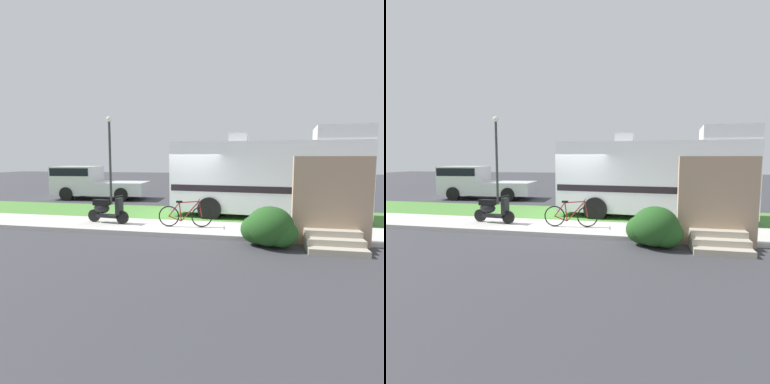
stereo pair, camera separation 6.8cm
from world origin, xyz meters
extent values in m
plane|color=#38383D|center=(0.00, 0.00, 0.00)|extent=(80.00, 80.00, 0.00)
cube|color=beige|center=(0.00, -1.20, 0.06)|extent=(24.00, 2.00, 0.12)
cube|color=#4C8438|center=(0.00, 1.50, 0.04)|extent=(24.00, 3.40, 0.08)
cube|color=silver|center=(2.90, 1.43, 1.63)|extent=(7.26, 2.96, 2.66)
cube|color=silver|center=(5.53, 1.19, 3.21)|extent=(1.99, 2.36, 0.50)
cube|color=black|center=(2.90, 1.43, 1.23)|extent=(7.12, 2.96, 0.24)
cube|color=black|center=(6.40, 1.11, 2.10)|extent=(0.26, 1.97, 0.90)
cube|color=silver|center=(1.84, 1.52, 3.14)|extent=(0.75, 0.66, 0.36)
cylinder|color=black|center=(5.19, 2.34, 0.45)|extent=(0.92, 0.36, 0.90)
cylinder|color=black|center=(4.98, 0.12, 0.45)|extent=(0.92, 0.36, 0.90)
cylinder|color=black|center=(1.06, 2.71, 0.45)|extent=(0.92, 0.36, 0.90)
cylinder|color=black|center=(0.86, 0.50, 0.45)|extent=(0.92, 0.36, 0.90)
cylinder|color=black|center=(-1.90, -1.21, 0.34)|extent=(0.45, 0.15, 0.44)
cylinder|color=black|center=(-3.01, -1.08, 0.34)|extent=(0.45, 0.15, 0.44)
cube|color=black|center=(-2.46, -1.14, 0.36)|extent=(0.82, 0.37, 0.10)
cube|color=black|center=(-2.70, -1.11, 0.82)|extent=(0.59, 0.32, 0.20)
ellipsoid|color=black|center=(-2.70, -1.11, 0.62)|extent=(0.63, 0.37, 0.36)
cube|color=black|center=(-2.01, -1.20, 0.72)|extent=(0.18, 0.33, 0.56)
cylinder|color=black|center=(-2.01, -1.20, 1.07)|extent=(0.09, 0.50, 0.04)
sphere|color=white|center=(-2.01, -1.20, 0.90)|extent=(0.12, 0.12, 0.12)
torus|color=black|center=(0.85, -1.17, 0.46)|extent=(0.68, 0.12, 0.68)
torus|color=black|center=(-0.22, -1.30, 0.46)|extent=(0.68, 0.12, 0.68)
cylinder|color=maroon|center=(0.47, -1.22, 0.63)|extent=(0.61, 0.11, 0.68)
cylinder|color=maroon|center=(0.15, -1.26, 0.61)|extent=(0.10, 0.05, 0.61)
cylinder|color=maroon|center=(0.44, -1.22, 0.94)|extent=(0.65, 0.11, 0.09)
cylinder|color=maroon|center=(-0.02, -1.28, 0.38)|extent=(0.42, 0.09, 0.19)
cylinder|color=maroon|center=(-0.05, -1.28, 0.69)|extent=(0.37, 0.08, 0.47)
cylinder|color=maroon|center=(0.80, -1.18, 0.71)|extent=(0.12, 0.05, 0.51)
cube|color=black|center=(0.12, -1.26, 0.94)|extent=(0.21, 0.12, 0.06)
cylinder|color=black|center=(0.76, -1.18, 1.00)|extent=(0.09, 0.52, 0.03)
cube|color=silver|center=(-7.69, 5.60, 1.09)|extent=(2.53, 2.26, 1.61)
cube|color=black|center=(-7.69, 5.60, 1.59)|extent=(2.42, 2.27, 0.44)
cube|color=silver|center=(-5.06, 5.81, 0.64)|extent=(3.06, 2.30, 0.72)
cylinder|color=black|center=(-7.80, 4.59, 0.38)|extent=(0.78, 0.30, 0.76)
cylinder|color=black|center=(-7.96, 6.59, 0.38)|extent=(0.78, 0.30, 0.76)
cylinder|color=black|center=(-4.64, 4.84, 0.38)|extent=(0.78, 0.30, 0.76)
cylinder|color=black|center=(-4.80, 6.84, 0.38)|extent=(0.78, 0.30, 0.76)
cube|color=#B2A893|center=(4.54, -2.80, 0.08)|extent=(1.40, 0.96, 0.16)
cube|color=#B2A893|center=(4.54, -2.64, 0.24)|extent=(1.40, 0.64, 0.16)
cube|color=#B2A893|center=(4.54, -2.48, 0.40)|extent=(1.40, 0.32, 0.16)
cube|color=tan|center=(4.54, -2.17, 1.20)|extent=(2.00, 0.30, 2.40)
ellipsoid|color=#23511E|center=(2.94, -2.70, 0.56)|extent=(1.24, 1.12, 1.06)
ellipsoid|color=#23511E|center=(2.63, -2.58, 0.43)|extent=(0.93, 0.84, 0.79)
ellipsoid|color=#23511E|center=(3.22, -2.79, 0.40)|extent=(0.87, 0.78, 0.74)
cylinder|color=#19722D|center=(4.99, -0.91, 0.24)|extent=(0.06, 0.06, 0.23)
cylinder|color=#19722D|center=(4.99, -0.91, 0.38)|extent=(0.03, 0.03, 0.05)
cylinder|color=black|center=(4.99, -0.91, 0.40)|extent=(0.03, 0.03, 0.02)
cylinder|color=#333338|center=(-4.64, 3.60, 2.08)|extent=(0.12, 0.12, 4.16)
sphere|color=silver|center=(-4.64, 3.60, 4.28)|extent=(0.28, 0.28, 0.28)
camera|label=1|loc=(2.56, -11.13, 2.33)|focal=29.54mm
camera|label=2|loc=(2.63, -11.12, 2.33)|focal=29.54mm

